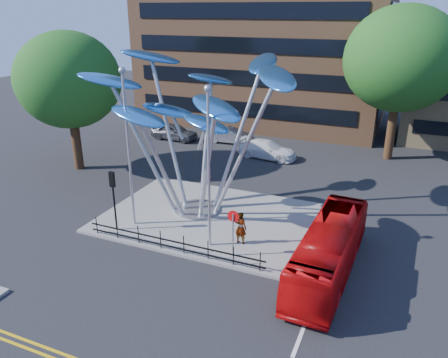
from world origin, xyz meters
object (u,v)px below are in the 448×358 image
at_px(street_lamp_left, 127,136).
at_px(pedestrian, 241,228).
at_px(parked_car_right, 267,149).
at_px(parked_car_left, 174,132).
at_px(tree_left, 69,80).
at_px(red_bus, 329,250).
at_px(leaf_sculpture, 195,100).
at_px(parked_car_mid, 230,135).
at_px(traffic_light_island, 113,189).
at_px(no_entry_sign_island, 233,225).
at_px(tree_right, 401,59).
at_px(street_lamp_right, 209,155).

xyz_separation_m(street_lamp_left, pedestrian, (6.41, 0.31, -4.32)).
bearing_deg(parked_car_right, parked_car_left, 85.70).
distance_m(tree_left, red_bus, 22.45).
bearing_deg(parked_car_left, leaf_sculpture, -143.14).
height_order(parked_car_left, parked_car_mid, parked_car_left).
xyz_separation_m(traffic_light_island, no_entry_sign_island, (7.00, 0.02, -0.80)).
bearing_deg(street_lamp_left, parked_car_right, 77.71).
height_order(pedestrian, parked_car_right, pedestrian).
bearing_deg(tree_left, traffic_light_island, -39.81).
distance_m(tree_right, red_bus, 20.22).
bearing_deg(street_lamp_left, traffic_light_island, -116.57).
bearing_deg(street_lamp_right, tree_left, 154.23).
bearing_deg(parked_car_right, parked_car_mid, 63.62).
relative_size(tree_left, parked_car_right, 2.08).
bearing_deg(red_bus, leaf_sculpture, 159.23).
distance_m(street_lamp_left, traffic_light_island, 2.96).
height_order(no_entry_sign_island, parked_car_left, no_entry_sign_island).
bearing_deg(no_entry_sign_island, tree_left, 154.93).
relative_size(street_lamp_left, parked_car_right, 1.77).
bearing_deg(traffic_light_island, parked_car_mid, 92.43).
bearing_deg(traffic_light_island, tree_left, 140.19).
height_order(street_lamp_right, no_entry_sign_island, street_lamp_right).
bearing_deg(leaf_sculpture, tree_right, 56.69).
height_order(leaf_sculpture, street_lamp_right, leaf_sculpture).
bearing_deg(street_lamp_right, leaf_sculpture, 124.91).
distance_m(tree_right, leaf_sculpture, 18.37).
bearing_deg(no_entry_sign_island, pedestrian, 94.17).
bearing_deg(parked_car_left, parked_car_mid, -75.68).
height_order(tree_right, red_bus, tree_right).
bearing_deg(red_bus, parked_car_left, 138.39).
relative_size(street_lamp_left, pedestrian, 4.96).
bearing_deg(parked_car_left, pedestrian, -138.51).
distance_m(tree_right, traffic_light_island, 24.06).
relative_size(leaf_sculpture, parked_car_mid, 2.96).
bearing_deg(red_bus, parked_car_right, 119.56).
relative_size(tree_right, pedestrian, 6.83).
relative_size(tree_left, street_lamp_right, 1.24).
bearing_deg(traffic_light_island, red_bus, 2.53).
relative_size(tree_left, red_bus, 1.16).
bearing_deg(parked_car_right, no_entry_sign_island, -162.49).
xyz_separation_m(street_lamp_left, no_entry_sign_island, (6.50, -0.98, -3.54)).
bearing_deg(tree_right, parked_car_mid, -176.11).
relative_size(tree_left, pedestrian, 5.81).
bearing_deg(tree_right, traffic_light_island, -123.69).
xyz_separation_m(tree_right, no_entry_sign_island, (-6.00, -19.48, -6.22)).
distance_m(leaf_sculpture, parked_car_right, 13.12).
bearing_deg(tree_left, pedestrian, -21.27).
relative_size(street_lamp_right, parked_car_left, 1.84).
bearing_deg(leaf_sculpture, tree_left, 164.45).
bearing_deg(leaf_sculpture, traffic_light_island, -125.04).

